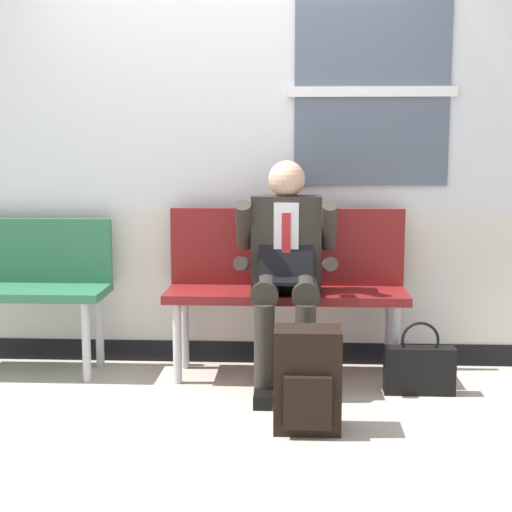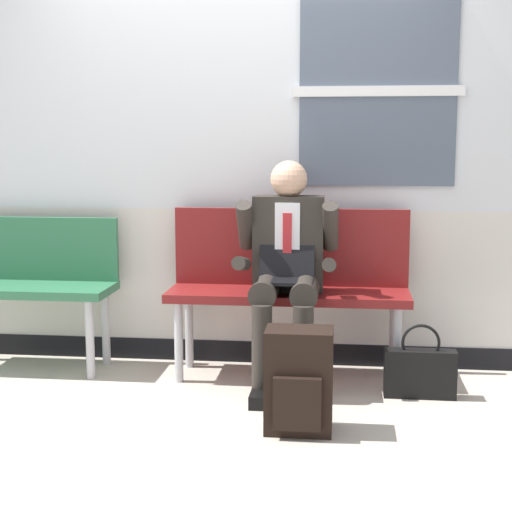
% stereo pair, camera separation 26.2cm
% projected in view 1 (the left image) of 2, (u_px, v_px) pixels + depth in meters
% --- Properties ---
extents(ground_plane, '(18.00, 18.00, 0.00)m').
position_uv_depth(ground_plane, '(225.00, 395.00, 4.18)').
color(ground_plane, '#B2A899').
extents(station_wall, '(6.20, 0.17, 2.86)m').
position_uv_depth(station_wall, '(235.00, 134.00, 4.66)').
color(station_wall, silver).
rests_on(station_wall, ground).
extents(bench_with_person, '(1.40, 0.42, 0.98)m').
position_uv_depth(bench_with_person, '(286.00, 277.00, 4.50)').
color(bench_with_person, maroon).
rests_on(bench_with_person, ground).
extents(bench_empty, '(1.02, 0.42, 0.91)m').
position_uv_depth(bench_empty, '(24.00, 281.00, 4.58)').
color(bench_empty, '#2D6B47').
rests_on(bench_empty, ground).
extents(person_seated, '(0.57, 0.70, 1.27)m').
position_uv_depth(person_seated, '(286.00, 266.00, 4.28)').
color(person_seated, '#2D2823').
rests_on(person_seated, ground).
extents(backpack, '(0.32, 0.26, 0.50)m').
position_uv_depth(backpack, '(307.00, 381.00, 3.64)').
color(backpack, black).
rests_on(backpack, ground).
extents(handbag, '(0.38, 0.10, 0.41)m').
position_uv_depth(handbag, '(419.00, 369.00, 4.19)').
color(handbag, black).
rests_on(handbag, ground).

